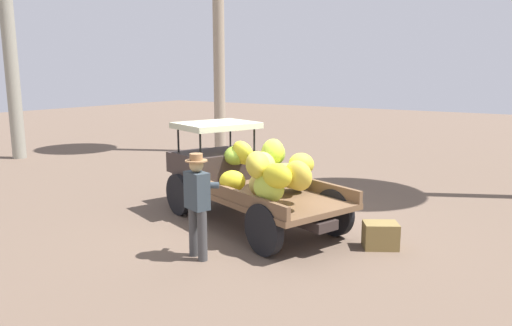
# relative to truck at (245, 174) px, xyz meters

# --- Properties ---
(ground_plane) EXTENTS (60.00, 60.00, 0.00)m
(ground_plane) POSITION_rel_truck_xyz_m (-0.33, -0.03, -0.96)
(ground_plane) COLOR brown
(truck) EXTENTS (4.66, 2.87, 1.86)m
(truck) POSITION_rel_truck_xyz_m (0.00, 0.00, 0.00)
(truck) COLOR #332826
(truck) RESTS_ON ground
(farmer) EXTENTS (0.55, 0.51, 1.66)m
(farmer) POSITION_rel_truck_xyz_m (-0.46, 1.92, -0.01)
(farmer) COLOR #424243
(farmer) RESTS_ON ground
(wooden_crate) EXTENTS (0.68, 0.63, 0.43)m
(wooden_crate) POSITION_rel_truck_xyz_m (-2.67, -0.10, -0.74)
(wooden_crate) COLOR olive
(wooden_crate) RESTS_ON ground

